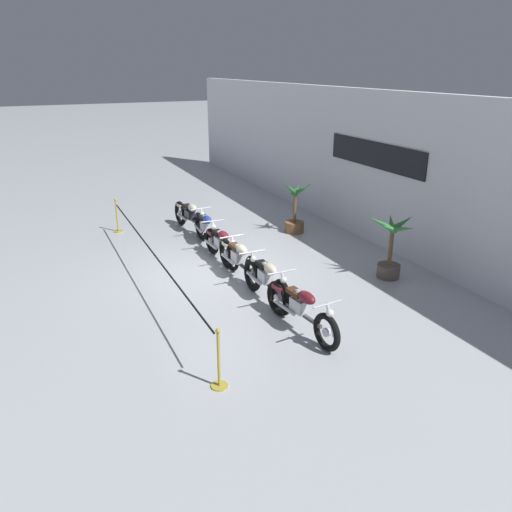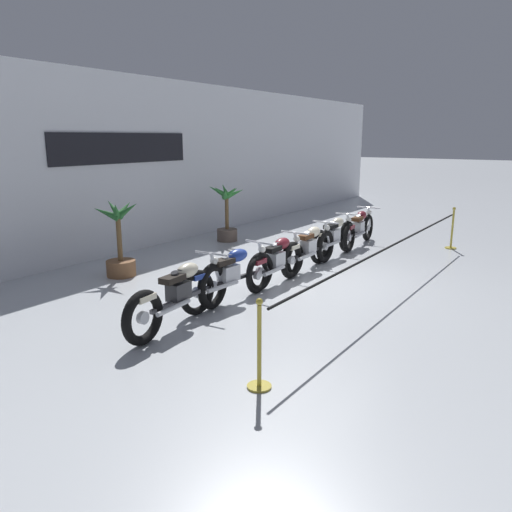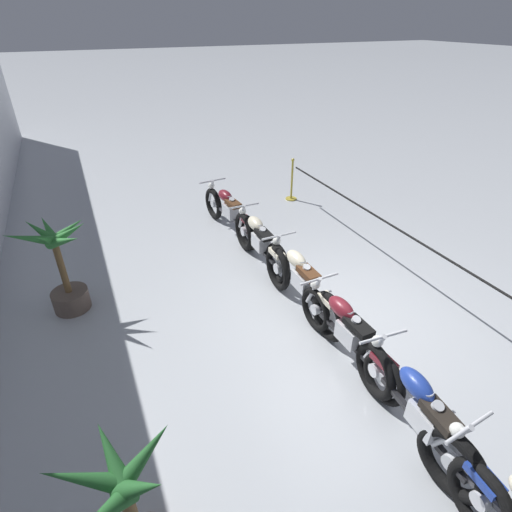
{
  "view_description": "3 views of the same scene",
  "coord_description": "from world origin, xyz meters",
  "views": [
    {
      "loc": [
        10.78,
        -3.75,
        4.81
      ],
      "look_at": [
        0.38,
        1.05,
        0.41
      ],
      "focal_mm": 35.0,
      "sensor_mm": 36.0,
      "label": 1
    },
    {
      "loc": [
        -8.52,
        -4.32,
        2.74
      ],
      "look_at": [
        -1.28,
        0.6,
        0.66
      ],
      "focal_mm": 35.0,
      "sensor_mm": 36.0,
      "label": 2
    },
    {
      "loc": [
        -3.73,
        3.23,
        4.0
      ],
      "look_at": [
        1.16,
        1.0,
        0.75
      ],
      "focal_mm": 28.0,
      "sensor_mm": 36.0,
      "label": 3
    }
  ],
  "objects": [
    {
      "name": "motorcycle_cream_0",
      "position": [
        -3.31,
        0.56,
        0.47
      ],
      "size": [
        2.44,
        0.62,
        0.96
      ],
      "color": "black",
      "rests_on": "ground"
    },
    {
      "name": "motorcycle_cream_4",
      "position": [
        1.94,
        0.58,
        0.48
      ],
      "size": [
        2.22,
        0.62,
        0.96
      ],
      "color": "black",
      "rests_on": "ground"
    },
    {
      "name": "potted_palm_left_of_row",
      "position": [
        -1.97,
        3.44,
        0.61
      ],
      "size": [
        0.85,
        0.93,
        1.59
      ],
      "color": "brown",
      "rests_on": "ground"
    },
    {
      "name": "stanchion_mid_left",
      "position": [
        4.46,
        -1.48,
        0.36
      ],
      "size": [
        0.28,
        0.28,
        1.05
      ],
      "color": "gold",
      "rests_on": "ground"
    },
    {
      "name": "ground_plane",
      "position": [
        0.0,
        0.0,
        0.0
      ],
      "size": [
        120.0,
        120.0,
        0.0
      ],
      "primitive_type": "plane",
      "color": "#B2B7BC"
    },
    {
      "name": "potted_palm_right_of_row",
      "position": [
        2.04,
        3.8,
        0.76
      ],
      "size": [
        1.17,
        1.11,
        1.59
      ],
      "color": "brown",
      "rests_on": "ground"
    },
    {
      "name": "stanchion_far_left",
      "position": [
        -1.25,
        -1.48,
        0.72
      ],
      "size": [
        8.7,
        0.28,
        1.05
      ],
      "color": "gold",
      "rests_on": "ground"
    },
    {
      "name": "motorcycle_blue_1",
      "position": [
        -2.03,
        0.59,
        0.47
      ],
      "size": [
        2.32,
        0.62,
        0.94
      ],
      "color": "black",
      "rests_on": "ground"
    },
    {
      "name": "motorcycle_cream_3",
      "position": [
        0.59,
        0.5,
        0.46
      ],
      "size": [
        2.28,
        0.62,
        0.95
      ],
      "color": "black",
      "rests_on": "ground"
    },
    {
      "name": "motorcycle_maroon_2",
      "position": [
        -0.65,
        0.53,
        0.46
      ],
      "size": [
        2.11,
        0.62,
        0.91
      ],
      "color": "black",
      "rests_on": "ground"
    },
    {
      "name": "back_wall",
      "position": [
        -0.0,
        5.12,
        2.1
      ],
      "size": [
        28.0,
        0.29,
        4.2
      ],
      "color": "white",
      "rests_on": "ground"
    },
    {
      "name": "motorcycle_maroon_5",
      "position": [
        3.43,
        0.58,
        0.46
      ],
      "size": [
        2.33,
        0.63,
        0.94
      ],
      "color": "black",
      "rests_on": "ground"
    }
  ]
}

